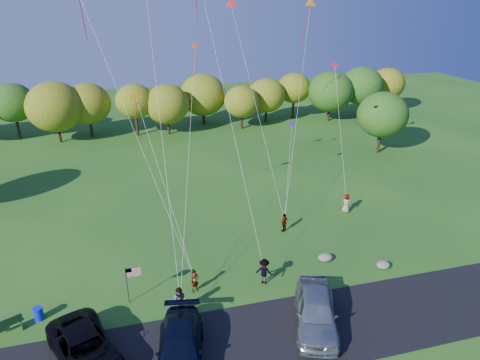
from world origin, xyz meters
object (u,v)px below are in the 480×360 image
object	(u,v)px
flyer_d	(284,223)
flyer_e	(346,203)
flyer_a	(195,281)
minivan_navy	(180,348)
minivan_dark	(85,349)
minivan_silver	(316,311)
trash_barrel	(39,314)
flyer_b	(180,302)
park_bench	(7,325)
flyer_c	(264,271)

from	to	relation	value
flyer_d	flyer_e	world-z (taller)	flyer_e
flyer_a	minivan_navy	bearing A→B (deg)	-130.25
minivan_dark	minivan_silver	bearing A→B (deg)	-23.61
minivan_silver	trash_barrel	distance (m)	16.53
minivan_dark	flyer_b	xyz separation A→B (m)	(5.32, 2.40, 0.07)
minivan_dark	minivan_navy	size ratio (longest dim) A/B	1.02
flyer_b	flyer_e	world-z (taller)	flyer_b
minivan_silver	park_bench	world-z (taller)	minivan_silver
flyer_e	flyer_d	bearing A→B (deg)	52.44
flyer_d	trash_barrel	size ratio (longest dim) A/B	1.91
flyer_b	flyer_e	distance (m)	18.69
flyer_b	flyer_d	world-z (taller)	flyer_b
flyer_b	flyer_c	world-z (taller)	flyer_b
flyer_d	flyer_e	size ratio (longest dim) A/B	0.91
minivan_silver	minivan_navy	bearing A→B (deg)	-155.26
park_bench	flyer_b	bearing A→B (deg)	-30.70
minivan_silver	park_bench	distance (m)	17.86
minivan_silver	flyer_e	xyz separation A→B (m)	(8.54, 12.50, -0.18)
minivan_silver	flyer_e	world-z (taller)	minivan_silver
flyer_b	park_bench	world-z (taller)	flyer_b
minivan_navy	park_bench	distance (m)	10.51
flyer_d	minivan_navy	bearing A→B (deg)	13.43
minivan_dark	flyer_b	distance (m)	5.83
minivan_navy	trash_barrel	distance (m)	9.52
minivan_navy	minivan_silver	world-z (taller)	minivan_silver
minivan_dark	park_bench	xyz separation A→B (m)	(-4.55, 3.53, -0.39)
flyer_b	park_bench	bearing A→B (deg)	-168.70
flyer_a	flyer_b	distance (m)	2.33
flyer_c	flyer_e	size ratio (longest dim) A/B	1.06
minivan_silver	flyer_a	world-z (taller)	minivan_silver
minivan_dark	flyer_d	distance (m)	18.05
flyer_c	park_bench	world-z (taller)	flyer_c
minivan_dark	flyer_d	size ratio (longest dim) A/B	3.82
minivan_dark	flyer_e	bearing A→B (deg)	8.01
flyer_a	flyer_e	size ratio (longest dim) A/B	0.94
minivan_dark	flyer_b	bearing A→B (deg)	3.11
flyer_a	trash_barrel	bearing A→B (deg)	157.68
flyer_c	minivan_silver	bearing A→B (deg)	140.65
park_bench	minivan_navy	bearing A→B (deg)	-51.03
minivan_dark	flyer_e	world-z (taller)	flyer_e
minivan_dark	trash_barrel	bearing A→B (deg)	104.20
minivan_navy	flyer_d	bearing A→B (deg)	59.23
flyer_a	flyer_b	size ratio (longest dim) A/B	0.85
minivan_navy	minivan_silver	xyz separation A→B (m)	(8.01, 0.68, 0.14)
minivan_dark	trash_barrel	world-z (taller)	minivan_dark
minivan_dark	minivan_navy	xyz separation A→B (m)	(4.83, -1.21, 0.02)
minivan_silver	flyer_d	world-z (taller)	minivan_silver
flyer_d	park_bench	distance (m)	20.55
minivan_silver	flyer_d	size ratio (longest dim) A/B	3.68
flyer_a	flyer_d	bearing A→B (deg)	11.32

